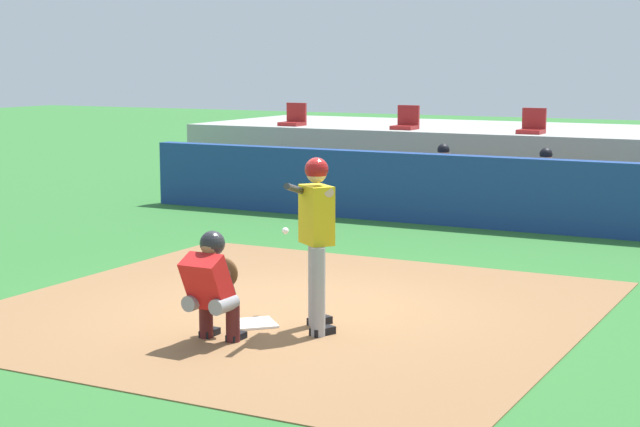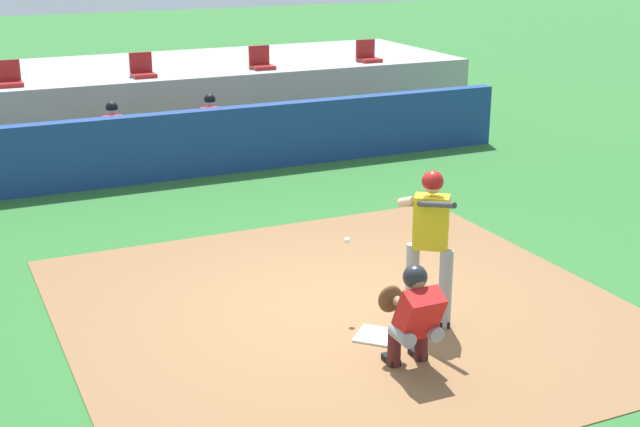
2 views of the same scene
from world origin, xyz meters
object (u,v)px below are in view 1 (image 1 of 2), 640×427
object	(u,v)px
batter_at_plate	(316,233)
dugout_player_1	(543,185)
dugout_player_0	(440,179)
stadium_seat_1	(406,123)
stadium_seat_0	(294,119)
stadium_seat_2	(532,126)
home_plate	(254,323)
catcher_crouched	(213,283)

from	to	relation	value
batter_at_plate	dugout_player_1	distance (m)	8.05
dugout_player_0	stadium_seat_1	xyz separation A→B (m)	(-1.54, 2.03, 0.86)
batter_at_plate	stadium_seat_0	distance (m)	11.69
stadium_seat_0	stadium_seat_1	world-z (taller)	same
stadium_seat_1	stadium_seat_2	xyz separation A→B (m)	(2.60, 0.00, 0.00)
home_plate	dugout_player_0	distance (m)	8.24
catcher_crouched	stadium_seat_0	distance (m)	12.14
catcher_crouched	stadium_seat_1	distance (m)	11.27
batter_at_plate	stadium_seat_2	world-z (taller)	stadium_seat_2
catcher_crouched	dugout_player_0	xyz separation A→B (m)	(-1.05, 8.89, 0.06)
stadium_seat_1	stadium_seat_2	world-z (taller)	same
catcher_crouched	stadium_seat_0	world-z (taller)	stadium_seat_0
home_plate	stadium_seat_1	distance (m)	10.61
catcher_crouched	stadium_seat_2	size ratio (longest dim) A/B	3.83
dugout_player_0	stadium_seat_0	world-z (taller)	stadium_seat_0
catcher_crouched	home_plate	bearing A→B (deg)	89.55
dugout_player_0	batter_at_plate	bearing A→B (deg)	-77.70
dugout_player_0	dugout_player_1	distance (m)	1.86
batter_at_plate	dugout_player_0	bearing A→B (deg)	102.30
dugout_player_0	stadium_seat_1	distance (m)	2.69
home_plate	stadium_seat_0	distance (m)	11.53
dugout_player_1	stadium_seat_1	bearing A→B (deg)	149.14
stadium_seat_0	catcher_crouched	bearing A→B (deg)	-64.58
catcher_crouched	stadium_seat_1	xyz separation A→B (m)	(-2.59, 10.93, 0.93)
catcher_crouched	stadium_seat_1	size ratio (longest dim) A/B	3.83
home_plate	stadium_seat_2	distance (m)	10.29
batter_at_plate	dugout_player_1	size ratio (longest dim) A/B	1.39
stadium_seat_1	stadium_seat_0	bearing A→B (deg)	180.00
dugout_player_1	stadium_seat_2	distance (m)	2.35
batter_at_plate	catcher_crouched	world-z (taller)	batter_at_plate
stadium_seat_2	dugout_player_1	bearing A→B (deg)	-68.42
batter_at_plate	catcher_crouched	size ratio (longest dim) A/B	0.98
dugout_player_0	stadium_seat_1	bearing A→B (deg)	127.12
dugout_player_0	dugout_player_1	world-z (taller)	same
dugout_player_1	stadium_seat_2	size ratio (longest dim) A/B	2.71
stadium_seat_1	home_plate	bearing A→B (deg)	-75.67
dugout_player_0	stadium_seat_2	distance (m)	2.45
dugout_player_0	stadium_seat_0	xyz separation A→B (m)	(-4.14, 2.03, 0.86)
stadium_seat_2	home_plate	bearing A→B (deg)	-90.00
dugout_player_1	home_plate	bearing A→B (deg)	-95.64
dugout_player_0	dugout_player_1	bearing A→B (deg)	0.00
catcher_crouched	dugout_player_1	xyz separation A→B (m)	(0.81, 8.89, 0.06)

